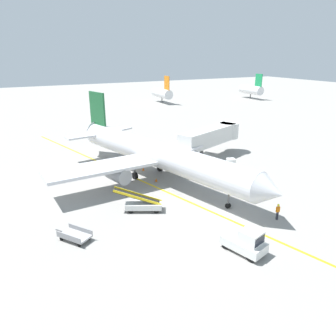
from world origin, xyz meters
The scene contains 13 objects.
ground_plane centered at (0.00, 0.00, 0.00)m, with size 300.00×300.00×0.00m, color gray.
taxi_line_yellow centered at (-1.53, 5.00, 0.00)m, with size 0.30×80.00×0.01m, color yellow.
airliner centered at (-1.67, 12.92, 3.42)m, with size 27.84×34.78×10.10m.
jet_bridge centered at (10.48, 16.89, 3.54)m, with size 13.01×6.92×4.85m.
pushback_tug centered at (-2.17, -5.86, 0.99)m, with size 2.81×3.98×2.20m.
baggage_tug_near_wing centered at (8.26, 9.43, 0.93)m, with size 2.06×2.70×2.10m.
belt_loader_forward_hold centered at (-6.81, 5.05, 0.78)m, with size 5.02×3.40×2.59m.
baggage_cart_loaded centered at (-14.42, 2.59, 0.47)m, with size 2.87×3.55×0.94m.
ground_crew_marshaller centered at (4.34, -2.96, 0.91)m, with size 0.36×0.24×1.70m.
safety_cone_nose_left centered at (-2.05, 11.71, 0.22)m, with size 0.36×0.36×0.44m, color orange.
safety_cone_nose_right centered at (-1.91, 16.28, 0.22)m, with size 0.36×0.36×0.44m, color orange.
distant_aircraft_mid_left centered at (29.29, 72.79, 3.22)m, with size 3.00×10.10×8.80m.
distant_aircraft_mid_right centered at (62.42, 67.40, 3.22)m, with size 3.00×10.10×8.80m.
Camera 1 is at (-18.45, -23.11, 15.78)m, focal length 34.22 mm.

